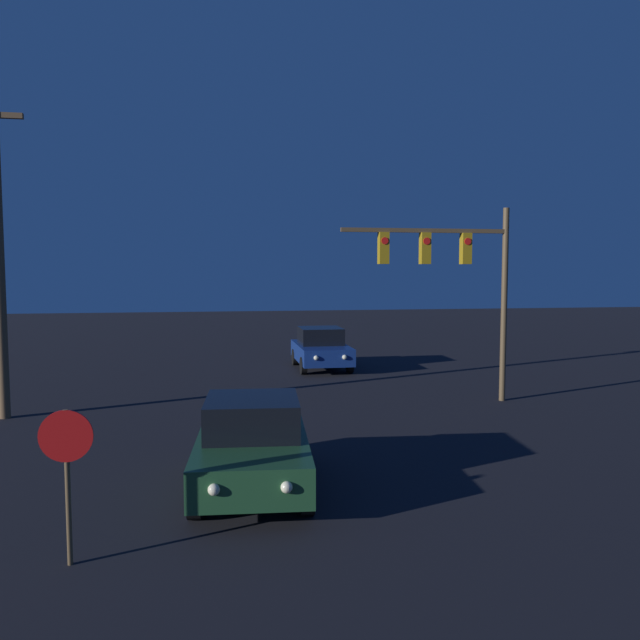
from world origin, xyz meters
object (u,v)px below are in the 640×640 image
stop_sign (67,458)px  car_far (321,348)px  car_near (252,445)px  traffic_signal_mast (457,269)px

stop_sign → car_far: bearing=68.9°
car_far → car_near: bearing=74.8°
car_near → traffic_signal_mast: traffic_signal_mast is taller
car_near → stop_sign: stop_sign is taller
car_far → traffic_signal_mast: 8.07m
car_near → traffic_signal_mast: size_ratio=0.70×
traffic_signal_mast → car_near: bearing=-134.8°
car_near → car_far: 13.70m
traffic_signal_mast → stop_sign: (-8.91, -8.85, -2.50)m
car_far → stop_sign: stop_sign is taller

